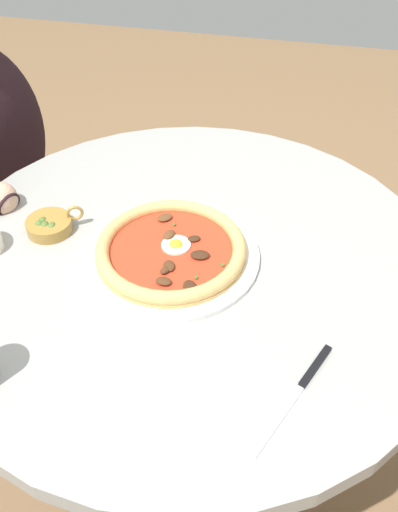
{
  "coord_description": "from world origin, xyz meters",
  "views": [
    {
      "loc": [
        0.75,
        0.19,
        1.43
      ],
      "look_at": [
        -0.01,
        0.02,
        0.72
      ],
      "focal_mm": 38.7,
      "sensor_mm": 36.0,
      "label": 1
    }
  ],
  "objects_px": {
    "olive_pan": "(50,225)",
    "pizza_on_plate": "(171,251)",
    "dining_table": "(189,301)",
    "steak_knife": "(305,381)"
  },
  "relations": [
    {
      "from": "dining_table",
      "to": "olive_pan",
      "type": "relative_size",
      "value": 8.99
    },
    {
      "from": "dining_table",
      "to": "pizza_on_plate",
      "type": "xyz_separation_m",
      "value": [
        0.01,
        -0.03,
        0.14
      ]
    },
    {
      "from": "dining_table",
      "to": "pizza_on_plate",
      "type": "relative_size",
      "value": 2.93
    },
    {
      "from": "steak_knife",
      "to": "olive_pan",
      "type": "height_order",
      "value": "olive_pan"
    },
    {
      "from": "pizza_on_plate",
      "to": "olive_pan",
      "type": "relative_size",
      "value": 3.07
    },
    {
      "from": "dining_table",
      "to": "steak_knife",
      "type": "xyz_separation_m",
      "value": [
        0.24,
        0.24,
        0.13
      ]
    },
    {
      "from": "dining_table",
      "to": "olive_pan",
      "type": "bearing_deg",
      "value": -92.3
    },
    {
      "from": "steak_knife",
      "to": "dining_table",
      "type": "bearing_deg",
      "value": -134.93
    },
    {
      "from": "steak_knife",
      "to": "pizza_on_plate",
      "type": "bearing_deg",
      "value": -130.07
    },
    {
      "from": "olive_pan",
      "to": "pizza_on_plate",
      "type": "bearing_deg",
      "value": 84.78
    }
  ]
}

